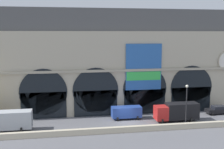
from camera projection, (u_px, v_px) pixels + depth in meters
ground_plane at (126, 123)px, 48.09m from camera, size 200.00×200.00×0.00m
quay_parapet_wall at (133, 129)px, 43.69m from camera, size 90.00×0.70×0.91m
station_building at (118, 63)px, 53.85m from camera, size 47.73×4.96×19.37m
box_truck_west at (8, 120)px, 43.86m from camera, size 7.50×2.91×3.12m
van_center at (126, 112)px, 50.24m from camera, size 5.20×2.48×2.20m
box_truck_mideast at (177, 111)px, 48.96m from camera, size 7.50×2.91×3.12m
car_east at (218, 110)px, 53.38m from camera, size 4.40×2.22×1.55m
street_lamp_quayside at (186, 100)px, 45.41m from camera, size 0.44×0.44×6.90m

